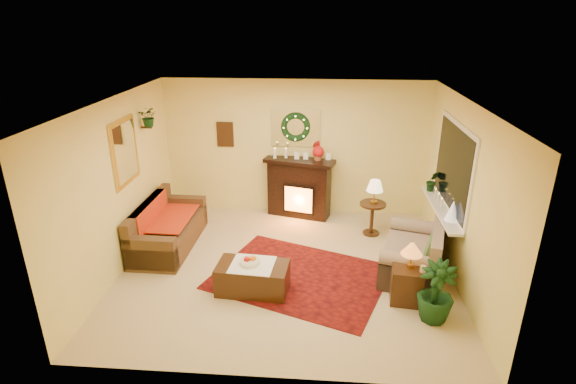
# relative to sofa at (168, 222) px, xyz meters

# --- Properties ---
(floor) EXTENTS (5.00, 5.00, 0.00)m
(floor) POSITION_rel_sofa_xyz_m (2.04, -0.61, -0.43)
(floor) COLOR beige
(floor) RESTS_ON ground
(ceiling) EXTENTS (5.00, 5.00, 0.00)m
(ceiling) POSITION_rel_sofa_xyz_m (2.04, -0.61, 2.17)
(ceiling) COLOR white
(ceiling) RESTS_ON ground
(wall_back) EXTENTS (5.00, 5.00, 0.00)m
(wall_back) POSITION_rel_sofa_xyz_m (2.04, 1.64, 0.87)
(wall_back) COLOR #EFD88C
(wall_back) RESTS_ON ground
(wall_front) EXTENTS (5.00, 5.00, 0.00)m
(wall_front) POSITION_rel_sofa_xyz_m (2.04, -2.86, 0.87)
(wall_front) COLOR #EFD88C
(wall_front) RESTS_ON ground
(wall_left) EXTENTS (4.50, 4.50, 0.00)m
(wall_left) POSITION_rel_sofa_xyz_m (-0.46, -0.61, 0.87)
(wall_left) COLOR #EFD88C
(wall_left) RESTS_ON ground
(wall_right) EXTENTS (4.50, 4.50, 0.00)m
(wall_right) POSITION_rel_sofa_xyz_m (4.54, -0.61, 0.87)
(wall_right) COLOR #EFD88C
(wall_right) RESTS_ON ground
(area_rug) EXTENTS (2.94, 2.59, 0.01)m
(area_rug) POSITION_rel_sofa_xyz_m (2.26, -0.83, -0.42)
(area_rug) COLOR #680810
(area_rug) RESTS_ON floor
(sofa) EXTENTS (0.85, 1.85, 0.79)m
(sofa) POSITION_rel_sofa_xyz_m (0.00, 0.00, 0.00)
(sofa) COLOR #3F291C
(sofa) RESTS_ON floor
(red_throw) EXTENTS (0.78, 1.26, 0.02)m
(red_throw) POSITION_rel_sofa_xyz_m (-0.05, 0.16, 0.03)
(red_throw) COLOR #C20016
(red_throw) RESTS_ON sofa
(fireplace) EXTENTS (1.23, 0.66, 1.08)m
(fireplace) POSITION_rel_sofa_xyz_m (2.13, 1.43, 0.12)
(fireplace) COLOR black
(fireplace) RESTS_ON floor
(poinsettia) EXTENTS (0.22, 0.22, 0.22)m
(poinsettia) POSITION_rel_sofa_xyz_m (2.48, 1.42, 0.87)
(poinsettia) COLOR red
(poinsettia) RESTS_ON fireplace
(mantel_candle_a) EXTENTS (0.06, 0.06, 0.19)m
(mantel_candle_a) POSITION_rel_sofa_xyz_m (1.67, 1.38, 0.83)
(mantel_candle_a) COLOR silver
(mantel_candle_a) RESTS_ON fireplace
(mantel_candle_b) EXTENTS (0.06, 0.06, 0.18)m
(mantel_candle_b) POSITION_rel_sofa_xyz_m (1.87, 1.42, 0.83)
(mantel_candle_b) COLOR white
(mantel_candle_b) RESTS_ON fireplace
(mantel_mirror) EXTENTS (0.92, 0.02, 0.72)m
(mantel_mirror) POSITION_rel_sofa_xyz_m (2.04, 1.62, 1.27)
(mantel_mirror) COLOR white
(mantel_mirror) RESTS_ON wall_back
(wreath) EXTENTS (0.55, 0.11, 0.55)m
(wreath) POSITION_rel_sofa_xyz_m (2.04, 1.58, 1.29)
(wreath) COLOR #194719
(wreath) RESTS_ON wall_back
(wall_art) EXTENTS (0.32, 0.03, 0.48)m
(wall_art) POSITION_rel_sofa_xyz_m (0.69, 1.62, 1.12)
(wall_art) COLOR #381E11
(wall_art) RESTS_ON wall_back
(gold_mirror) EXTENTS (0.03, 0.84, 1.00)m
(gold_mirror) POSITION_rel_sofa_xyz_m (-0.44, -0.31, 1.32)
(gold_mirror) COLOR gold
(gold_mirror) RESTS_ON wall_left
(hanging_plant) EXTENTS (0.33, 0.28, 0.36)m
(hanging_plant) POSITION_rel_sofa_xyz_m (-0.30, 0.44, 1.54)
(hanging_plant) COLOR #194719
(hanging_plant) RESTS_ON wall_left
(loveseat) EXTENTS (1.17, 1.58, 0.82)m
(loveseat) POSITION_rel_sofa_xyz_m (3.96, -0.53, -0.01)
(loveseat) COLOR #816A59
(loveseat) RESTS_ON floor
(window_frame) EXTENTS (0.03, 1.86, 1.36)m
(window_frame) POSITION_rel_sofa_xyz_m (4.53, -0.06, 1.12)
(window_frame) COLOR white
(window_frame) RESTS_ON wall_right
(window_glass) EXTENTS (0.02, 1.70, 1.22)m
(window_glass) POSITION_rel_sofa_xyz_m (4.51, -0.06, 1.12)
(window_glass) COLOR black
(window_glass) RESTS_ON wall_right
(window_sill) EXTENTS (0.22, 1.86, 0.04)m
(window_sill) POSITION_rel_sofa_xyz_m (4.42, -0.06, 0.44)
(window_sill) COLOR white
(window_sill) RESTS_ON wall_right
(mini_tree) EXTENTS (0.20, 0.20, 0.31)m
(mini_tree) POSITION_rel_sofa_xyz_m (4.46, -0.54, 0.61)
(mini_tree) COLOR white
(mini_tree) RESTS_ON window_sill
(sill_plant) EXTENTS (0.26, 0.21, 0.47)m
(sill_plant) POSITION_rel_sofa_xyz_m (4.42, 0.62, 0.66)
(sill_plant) COLOR #2A6225
(sill_plant) RESTS_ON window_sill
(side_table_round) EXTENTS (0.60, 0.60, 0.60)m
(side_table_round) POSITION_rel_sofa_xyz_m (3.47, 0.70, -0.10)
(side_table_round) COLOR #3A170C
(side_table_round) RESTS_ON floor
(lamp_cream) EXTENTS (0.29, 0.29, 0.44)m
(lamp_cream) POSITION_rel_sofa_xyz_m (3.48, 0.68, 0.45)
(lamp_cream) COLOR beige
(lamp_cream) RESTS_ON side_table_round
(end_table_square) EXTENTS (0.46, 0.46, 0.51)m
(end_table_square) POSITION_rel_sofa_xyz_m (3.75, -1.30, -0.16)
(end_table_square) COLOR #532615
(end_table_square) RESTS_ON floor
(lamp_tiffany) EXTENTS (0.29, 0.29, 0.42)m
(lamp_tiffany) POSITION_rel_sofa_xyz_m (3.77, -1.29, 0.32)
(lamp_tiffany) COLOR orange
(lamp_tiffany) RESTS_ON end_table_square
(coffee_table) EXTENTS (1.04, 0.63, 0.42)m
(coffee_table) POSITION_rel_sofa_xyz_m (1.61, -1.24, -0.22)
(coffee_table) COLOR black
(coffee_table) RESTS_ON floor
(fruit_bowl) EXTENTS (0.29, 0.29, 0.07)m
(fruit_bowl) POSITION_rel_sofa_xyz_m (1.57, -1.22, 0.02)
(fruit_bowl) COLOR beige
(fruit_bowl) RESTS_ON coffee_table
(floor_palm) EXTENTS (1.68, 1.68, 2.47)m
(floor_palm) POSITION_rel_sofa_xyz_m (4.03, -1.70, 0.02)
(floor_palm) COLOR #1A3D16
(floor_palm) RESTS_ON floor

